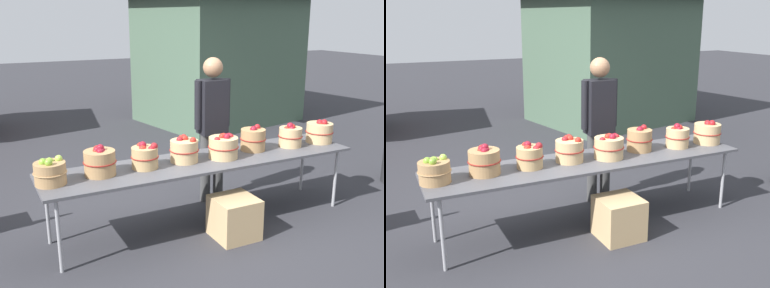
# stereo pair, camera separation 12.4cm
# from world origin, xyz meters

# --- Properties ---
(ground_plane) EXTENTS (40.00, 40.00, 0.00)m
(ground_plane) POSITION_xyz_m (0.00, 0.00, 0.00)
(ground_plane) COLOR #2D2D33
(market_table) EXTENTS (3.50, 0.76, 0.75)m
(market_table) POSITION_xyz_m (0.00, 0.00, 0.72)
(market_table) COLOR #4C4C51
(market_table) RESTS_ON ground
(apple_basket_green_0) EXTENTS (0.31, 0.31, 0.26)m
(apple_basket_green_0) POSITION_xyz_m (-1.61, 0.00, 0.87)
(apple_basket_green_0) COLOR #A87F51
(apple_basket_green_0) RESTS_ON market_table
(apple_basket_red_0) EXTENTS (0.32, 0.32, 0.30)m
(apple_basket_red_0) POSITION_xyz_m (-1.14, 0.04, 0.89)
(apple_basket_red_0) COLOR #A87F51
(apple_basket_red_0) RESTS_ON market_table
(apple_basket_red_1) EXTENTS (0.29, 0.29, 0.27)m
(apple_basket_red_1) POSITION_xyz_m (-0.67, 0.03, 0.88)
(apple_basket_red_1) COLOR tan
(apple_basket_red_1) RESTS_ON market_table
(apple_basket_red_2) EXTENTS (0.32, 0.32, 0.28)m
(apple_basket_red_2) POSITION_xyz_m (-0.22, 0.05, 0.88)
(apple_basket_red_2) COLOR tan
(apple_basket_red_2) RESTS_ON market_table
(apple_basket_red_3) EXTENTS (0.34, 0.34, 0.28)m
(apple_basket_red_3) POSITION_xyz_m (0.21, -0.03, 0.88)
(apple_basket_red_3) COLOR tan
(apple_basket_red_3) RESTS_ON market_table
(apple_basket_red_4) EXTENTS (0.30, 0.30, 0.30)m
(apple_basket_red_4) POSITION_xyz_m (0.67, 0.07, 0.88)
(apple_basket_red_4) COLOR #A87F51
(apple_basket_red_4) RESTS_ON market_table
(apple_basket_red_5) EXTENTS (0.29, 0.29, 0.29)m
(apple_basket_red_5) POSITION_xyz_m (1.15, -0.00, 0.88)
(apple_basket_red_5) COLOR tan
(apple_basket_red_5) RESTS_ON market_table
(apple_basket_red_6) EXTENTS (0.34, 0.34, 0.29)m
(apple_basket_red_6) POSITION_xyz_m (1.59, -0.01, 0.88)
(apple_basket_red_6) COLOR tan
(apple_basket_red_6) RESTS_ON market_table
(vendor_adult) EXTENTS (0.47, 0.24, 1.78)m
(vendor_adult) POSITION_xyz_m (0.41, 0.56, 1.05)
(vendor_adult) COLOR #3F3F3F
(vendor_adult) RESTS_ON ground
(food_kiosk) EXTENTS (4.00, 3.53, 2.74)m
(food_kiosk) POSITION_xyz_m (2.78, 4.50, 1.38)
(food_kiosk) COLOR #47604C
(food_kiosk) RESTS_ON ground
(produce_crate) EXTENTS (0.44, 0.44, 0.44)m
(produce_crate) POSITION_xyz_m (0.13, -0.42, 0.22)
(produce_crate) COLOR tan
(produce_crate) RESTS_ON ground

